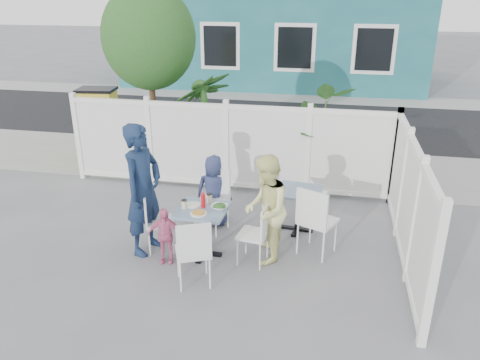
% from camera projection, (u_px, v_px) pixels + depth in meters
% --- Properties ---
extents(ground, '(80.00, 80.00, 0.00)m').
position_uv_depth(ground, '(182.00, 255.00, 6.52)').
color(ground, slate).
extents(near_sidewalk, '(24.00, 2.60, 0.01)m').
position_uv_depth(near_sidewalk, '(237.00, 163.00, 9.97)').
color(near_sidewalk, gray).
rests_on(near_sidewalk, ground).
extents(street, '(24.00, 5.00, 0.01)m').
position_uv_depth(street, '(263.00, 119.00, 13.32)').
color(street, black).
rests_on(street, ground).
extents(far_sidewalk, '(24.00, 1.60, 0.01)m').
position_uv_depth(far_sidewalk, '(277.00, 96.00, 16.14)').
color(far_sidewalk, gray).
rests_on(far_sidewalk, ground).
extents(building, '(11.00, 6.00, 6.00)m').
position_uv_depth(building, '(278.00, 1.00, 18.17)').
color(building, '#1D5A61').
rests_on(building, ground).
extents(fence_back, '(5.86, 0.08, 1.60)m').
position_uv_depth(fence_back, '(226.00, 149.00, 8.38)').
color(fence_back, white).
rests_on(fence_back, ground).
extents(fence_right, '(0.08, 3.66, 1.60)m').
position_uv_depth(fence_right, '(408.00, 205.00, 6.22)').
color(fence_right, white).
rests_on(fence_right, ground).
extents(tree, '(1.80, 1.62, 3.59)m').
position_uv_depth(tree, '(148.00, 38.00, 8.83)').
color(tree, '#382316').
rests_on(tree, ground).
extents(utility_cabinet, '(0.81, 0.62, 1.38)m').
position_uv_depth(utility_cabinet, '(100.00, 122.00, 10.47)').
color(utility_cabinet, gold).
rests_on(utility_cabinet, ground).
extents(potted_shrub_a, '(1.53, 1.53, 2.03)m').
position_uv_depth(potted_shrub_a, '(207.00, 125.00, 9.03)').
color(potted_shrub_a, '#20441B').
rests_on(potted_shrub_a, ground).
extents(potted_shrub_b, '(2.09, 2.11, 1.77)m').
position_uv_depth(potted_shrub_b, '(319.00, 139.00, 8.60)').
color(potted_shrub_b, '#20441B').
rests_on(potted_shrub_b, ground).
extents(main_table, '(0.69, 0.69, 0.70)m').
position_uv_depth(main_table, '(203.00, 219.00, 6.36)').
color(main_table, slate).
rests_on(main_table, ground).
extents(spare_table, '(0.70, 0.70, 0.67)m').
position_uv_depth(spare_table, '(298.00, 199.00, 7.02)').
color(spare_table, slate).
rests_on(spare_table, ground).
extents(chair_left, '(0.49, 0.50, 0.87)m').
position_uv_depth(chair_left, '(155.00, 217.00, 6.50)').
color(chair_left, white).
rests_on(chair_left, ground).
extents(chair_right, '(0.43, 0.44, 0.85)m').
position_uv_depth(chair_right, '(258.00, 230.00, 6.17)').
color(chair_right, white).
rests_on(chair_right, ground).
extents(chair_back, '(0.54, 0.53, 0.95)m').
position_uv_depth(chair_back, '(214.00, 195.00, 7.09)').
color(chair_back, white).
rests_on(chair_back, ground).
extents(chair_near, '(0.54, 0.53, 0.92)m').
position_uv_depth(chair_near, '(193.00, 249.00, 5.65)').
color(chair_near, white).
rests_on(chair_near, ground).
extents(chair_spare, '(0.60, 0.59, 1.01)m').
position_uv_depth(chair_spare, '(315.00, 217.00, 6.31)').
color(chair_spare, white).
rests_on(chair_spare, ground).
extents(man, '(0.58, 0.76, 1.85)m').
position_uv_depth(man, '(143.00, 190.00, 6.33)').
color(man, '#152543').
rests_on(man, ground).
extents(woman, '(0.64, 0.78, 1.49)m').
position_uv_depth(woman, '(266.00, 210.00, 6.17)').
color(woman, '#F1EF50').
rests_on(woman, ground).
extents(boy, '(0.61, 0.46, 1.13)m').
position_uv_depth(boy, '(214.00, 191.00, 7.21)').
color(boy, navy).
rests_on(boy, ground).
extents(toddler, '(0.49, 0.27, 0.80)m').
position_uv_depth(toddler, '(165.00, 235.00, 6.24)').
color(toddler, pink).
rests_on(toddler, ground).
extents(plate_main, '(0.22, 0.22, 0.01)m').
position_uv_depth(plate_main, '(199.00, 213.00, 6.14)').
color(plate_main, white).
rests_on(plate_main, main_table).
extents(plate_side, '(0.22, 0.22, 0.01)m').
position_uv_depth(plate_side, '(193.00, 205.00, 6.39)').
color(plate_side, white).
rests_on(plate_side, main_table).
extents(salad_bowl, '(0.22, 0.22, 0.05)m').
position_uv_depth(salad_bowl, '(219.00, 207.00, 6.28)').
color(salad_bowl, white).
rests_on(salad_bowl, main_table).
extents(coffee_cup_a, '(0.07, 0.07, 0.11)m').
position_uv_depth(coffee_cup_a, '(184.00, 204.00, 6.29)').
color(coffee_cup_a, beige).
rests_on(coffee_cup_a, main_table).
extents(coffee_cup_b, '(0.08, 0.08, 0.12)m').
position_uv_depth(coffee_cup_b, '(209.00, 198.00, 6.46)').
color(coffee_cup_b, beige).
rests_on(coffee_cup_b, main_table).
extents(ketchup_bottle, '(0.06, 0.06, 0.19)m').
position_uv_depth(ketchup_bottle, '(203.00, 201.00, 6.29)').
color(ketchup_bottle, red).
rests_on(ketchup_bottle, main_table).
extents(salt_shaker, '(0.03, 0.03, 0.07)m').
position_uv_depth(salt_shaker, '(202.00, 199.00, 6.50)').
color(salt_shaker, white).
rests_on(salt_shaker, main_table).
extents(pepper_shaker, '(0.03, 0.03, 0.07)m').
position_uv_depth(pepper_shaker, '(204.00, 199.00, 6.51)').
color(pepper_shaker, black).
rests_on(pepper_shaker, main_table).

